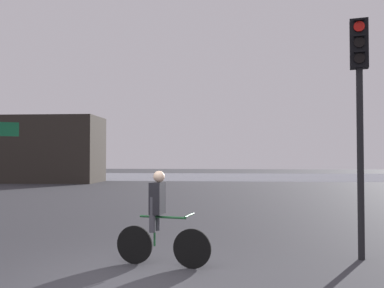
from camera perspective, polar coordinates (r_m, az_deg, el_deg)
name	(u,v)px	position (r m, az deg, el deg)	size (l,w,h in m)	color
ground_plane	(132,283)	(6.67, -8.00, -17.89)	(120.00, 120.00, 0.00)	#333338
water_strip	(210,177)	(40.68, 2.48, -4.36)	(80.00, 16.00, 0.01)	slate
distant_building	(27,150)	(33.92, -21.09, -0.69)	(10.77, 4.00, 4.82)	#2D2823
traffic_light_near_right	(360,92)	(8.45, 21.45, 6.49)	(0.37, 0.39, 4.38)	black
cyclist	(159,218)	(7.43, -4.39, -9.75)	(1.67, 0.55, 1.62)	black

